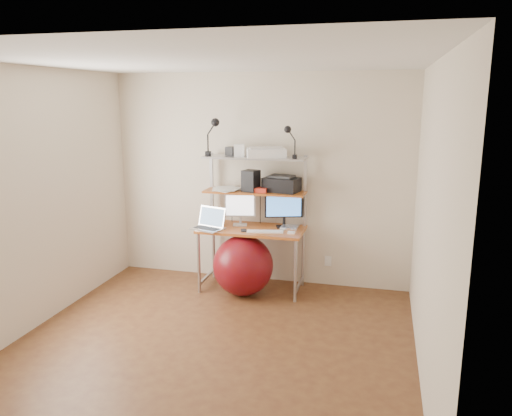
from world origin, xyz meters
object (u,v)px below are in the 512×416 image
Objects in this scene: printer at (282,184)px; monitor_black at (284,208)px; monitor_silver at (240,208)px; exercise_ball at (243,266)px; laptop at (210,224)px.

monitor_black is at bearing -26.41° from printer.
printer reaches higher than monitor_silver.
printer is 0.64× the size of exercise_ball.
printer reaches higher than exercise_ball.
printer is at bearing 44.85° from exercise_ball.
monitor_silver is at bearing -160.43° from printer.
exercise_ball is at bearing 11.46° from laptop.
monitor_black is 0.81m from exercise_ball.
printer reaches higher than laptop.
monitor_silver reaches higher than laptop.
monitor_silver is at bearing 166.81° from monitor_black.
printer is (0.47, 0.07, 0.29)m from monitor_silver.
laptop is 0.96× the size of printer.
laptop is (-0.30, -0.24, -0.16)m from monitor_silver.
monitor_black is at bearing -8.41° from monitor_silver.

